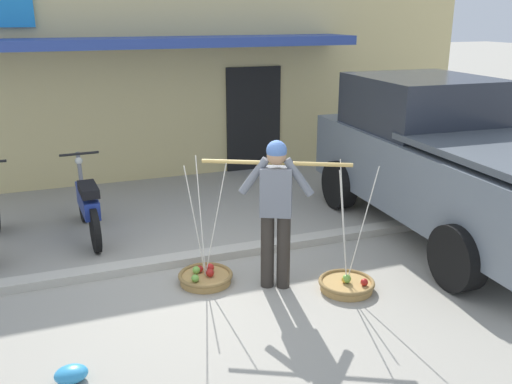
% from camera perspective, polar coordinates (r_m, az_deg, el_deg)
% --- Properties ---
extents(ground_plane, '(90.00, 90.00, 0.00)m').
position_cam_1_polar(ground_plane, '(6.50, -3.90, -9.36)').
color(ground_plane, '#9E998C').
extents(sidewalk_curb, '(20.00, 0.24, 0.10)m').
position_cam_1_polar(sidewalk_curb, '(7.08, -5.60, -6.56)').
color(sidewalk_curb, '#BAB4A5').
rests_on(sidewalk_curb, ground).
extents(fruit_vendor, '(1.45, 0.78, 1.70)m').
position_cam_1_polar(fruit_vendor, '(6.05, 2.06, -1.35)').
color(fruit_vendor, '#2D2823').
rests_on(fruit_vendor, ground).
extents(fruit_basket_left_side, '(0.63, 0.63, 1.45)m').
position_cam_1_polar(fruit_basket_left_side, '(6.40, 9.26, -9.24)').
color(fruit_basket_left_side, '#B2894C').
rests_on(fruit_basket_left_side, ground).
extents(fruit_basket_right_side, '(0.63, 0.63, 1.45)m').
position_cam_1_polar(fruit_basket_right_side, '(6.51, -5.20, -8.59)').
color(fruit_basket_right_side, '#B2894C').
rests_on(fruit_basket_right_side, ground).
extents(motorcycle_second_in_row, '(0.54, 1.82, 1.09)m').
position_cam_1_polar(motorcycle_second_in_row, '(7.98, -16.83, -1.30)').
color(motorcycle_second_in_row, black).
rests_on(motorcycle_second_in_row, ground).
extents(parked_truck, '(2.32, 4.78, 2.10)m').
position_cam_1_polar(parked_truck, '(8.15, 18.87, 3.14)').
color(parked_truck, slate).
rests_on(parked_truck, ground).
extents(storefront_building, '(13.00, 6.00, 4.20)m').
position_cam_1_polar(storefront_building, '(12.73, -12.90, 13.51)').
color(storefront_building, '#DBC684').
rests_on(storefront_building, ground).
extents(plastic_litter_bag, '(0.28, 0.22, 0.14)m').
position_cam_1_polar(plastic_litter_bag, '(5.17, -18.39, -17.27)').
color(plastic_litter_bag, '#3393D1').
rests_on(plastic_litter_bag, ground).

